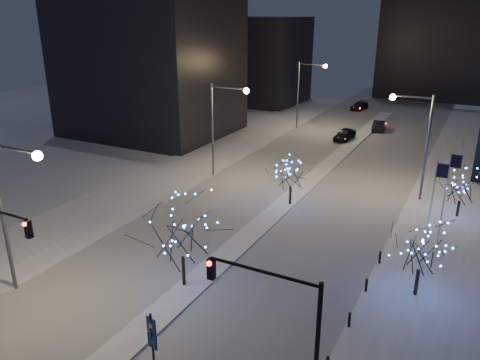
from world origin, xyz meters
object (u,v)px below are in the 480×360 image
Objects in this scene: street_lamp_w_mid at (221,118)px; street_lamp_east at (418,133)px; holiday_tree_median_near at (182,229)px; wayfinding_sign at (152,338)px; car_near at (345,134)px; car_mid at (379,125)px; holiday_tree_plaza_far at (462,187)px; holiday_tree_plaza_near at (422,249)px; street_lamp_w_near at (10,199)px; holiday_tree_median_far at (291,172)px; car_far at (359,106)px; street_lamp_w_far at (305,86)px; traffic_signal_east at (282,320)px.

street_lamp_w_mid is 19.26m from street_lamp_east.
holiday_tree_median_near reaches higher than wayfinding_sign.
street_lamp_w_mid reaches higher than car_near.
street_lamp_east is at bearing 102.04° from car_mid.
holiday_tree_plaza_near is at bearing -95.63° from holiday_tree_plaza_far.
car_mid is at bearing 104.86° from holiday_tree_plaza_near.
car_mid is (10.44, 54.55, -5.73)m from street_lamp_w_near.
holiday_tree_plaza_near is at bearing -38.92° from holiday_tree_median_far.
street_lamp_east is at bearing 65.00° from holiday_tree_median_near.
street_lamp_w_near is 2.04× the size of car_far.
wayfinding_sign reaches higher than car_near.
street_lamp_w_far is 10.00m from car_near.
car_far is at bearing 84.99° from street_lamp_w_mid.
street_lamp_w_far is at bearing -92.67° from car_far.
traffic_signal_east reaches higher than holiday_tree_median_far.
holiday_tree_median_near is 1.34× the size of holiday_tree_median_far.
holiday_tree_median_far reaches higher than holiday_tree_plaza_far.
street_lamp_w_mid is 2.04× the size of car_far.
street_lamp_east is 17.43m from holiday_tree_plaza_near.
holiday_tree_median_near is (1.00, -41.18, 3.33)m from car_near.
street_lamp_w_near is 33.85m from street_lamp_east.
car_near is 26.53m from holiday_tree_plaza_far.
traffic_signal_east is (-1.14, -29.00, -1.69)m from street_lamp_east.
street_lamp_w_near reaches higher than holiday_tree_median_far.
street_lamp_east reaches higher than car_far.
wayfinding_sign is (-11.81, -27.27, -0.72)m from holiday_tree_plaza_far.
car_near is 1.11× the size of holiday_tree_plaza_far.
car_mid is at bearing 104.23° from wayfinding_sign.
holiday_tree_plaza_near is at bearing -60.54° from street_lamp_w_far.
car_far is (-14.03, 69.92, -4.05)m from traffic_signal_east.
street_lamp_w_mid is 23.43m from car_near.
street_lamp_w_mid is 2.10× the size of holiday_tree_median_far.
car_mid is 0.73× the size of holiday_tree_median_near.
street_lamp_w_far and street_lamp_east have the same top height.
street_lamp_w_near is 1.57× the size of holiday_tree_median_near.
street_lamp_w_near is 2.00× the size of holiday_tree_plaza_near.
car_far is at bearing 78.50° from street_lamp_w_far.
holiday_tree_plaza_far is (23.38, 25.37, -3.63)m from street_lamp_w_near.
holiday_tree_median_near is (8.44, -19.70, -2.35)m from street_lamp_w_mid.
holiday_tree_median_near is 1.82× the size of wayfinding_sign.
car_near is (-11.58, 18.48, -5.64)m from street_lamp_east.
car_far is (-15.17, 40.91, -5.74)m from street_lamp_east.
holiday_tree_median_far is 14.55m from holiday_tree_plaza_far.
wayfinding_sign is (7.72, -70.81, 1.44)m from car_far.
car_mid is at bearing 113.91° from holiday_tree_plaza_far.
street_lamp_w_mid is 2.33× the size of holiday_tree_plaza_far.
street_lamp_east is at bearing 148.88° from holiday_tree_plaza_far.
street_lamp_east is 2.13× the size of car_mid.
street_lamp_w_near reaches higher than holiday_tree_median_near.
car_far is at bearing 114.16° from holiday_tree_plaza_far.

